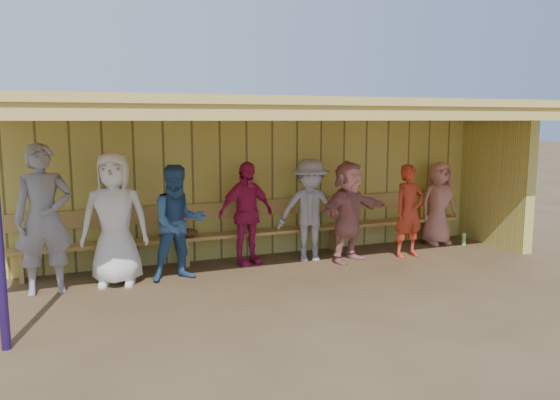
{
  "coord_description": "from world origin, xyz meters",
  "views": [
    {
      "loc": [
        -2.98,
        -7.14,
        2.24
      ],
      "look_at": [
        0.0,
        0.35,
        1.05
      ],
      "focal_mm": 35.0,
      "sensor_mm": 36.0,
      "label": 1
    }
  ],
  "objects_px": {
    "player_a": "(44,219)",
    "player_g": "(409,211)",
    "player_h": "(438,203)",
    "player_c": "(179,223)",
    "player_b": "(115,219)",
    "bench": "(263,225)",
    "player_e": "(310,210)",
    "player_d": "(246,213)",
    "player_f": "(349,211)"
  },
  "relations": [
    {
      "from": "bench",
      "to": "player_a",
      "type": "bearing_deg",
      "value": -167.22
    },
    {
      "from": "player_b",
      "to": "player_e",
      "type": "bearing_deg",
      "value": 17.06
    },
    {
      "from": "player_c",
      "to": "player_b",
      "type": "bearing_deg",
      "value": 170.14
    },
    {
      "from": "player_f",
      "to": "player_c",
      "type": "bearing_deg",
      "value": 155.38
    },
    {
      "from": "player_a",
      "to": "bench",
      "type": "bearing_deg",
      "value": 10.75
    },
    {
      "from": "player_e",
      "to": "player_h",
      "type": "height_order",
      "value": "player_e"
    },
    {
      "from": "player_d",
      "to": "player_b",
      "type": "bearing_deg",
      "value": 177.6
    },
    {
      "from": "player_g",
      "to": "player_c",
      "type": "bearing_deg",
      "value": 173.21
    },
    {
      "from": "player_b",
      "to": "bench",
      "type": "relative_size",
      "value": 0.24
    },
    {
      "from": "player_b",
      "to": "player_e",
      "type": "xyz_separation_m",
      "value": [
        3.0,
        0.21,
        -0.09
      ]
    },
    {
      "from": "player_b",
      "to": "player_d",
      "type": "height_order",
      "value": "player_b"
    },
    {
      "from": "player_c",
      "to": "player_e",
      "type": "height_order",
      "value": "player_e"
    },
    {
      "from": "player_b",
      "to": "player_e",
      "type": "relative_size",
      "value": 1.12
    },
    {
      "from": "player_a",
      "to": "player_g",
      "type": "bearing_deg",
      "value": -3.45
    },
    {
      "from": "player_c",
      "to": "player_e",
      "type": "relative_size",
      "value": 1.0
    },
    {
      "from": "player_d",
      "to": "player_e",
      "type": "xyz_separation_m",
      "value": [
        1.01,
        -0.17,
        0.01
      ]
    },
    {
      "from": "player_c",
      "to": "player_a",
      "type": "bearing_deg",
      "value": 173.49
    },
    {
      "from": "player_b",
      "to": "player_f",
      "type": "xyz_separation_m",
      "value": [
        3.55,
        -0.06,
        -0.11
      ]
    },
    {
      "from": "player_a",
      "to": "player_d",
      "type": "bearing_deg",
      "value": 5.98
    },
    {
      "from": "player_f",
      "to": "player_b",
      "type": "bearing_deg",
      "value": 154.16
    },
    {
      "from": "player_a",
      "to": "player_g",
      "type": "height_order",
      "value": "player_a"
    },
    {
      "from": "player_b",
      "to": "player_e",
      "type": "distance_m",
      "value": 3.01
    },
    {
      "from": "player_b",
      "to": "player_e",
      "type": "height_order",
      "value": "player_b"
    },
    {
      "from": "player_h",
      "to": "bench",
      "type": "relative_size",
      "value": 0.2
    },
    {
      "from": "player_f",
      "to": "player_d",
      "type": "bearing_deg",
      "value": 139.67
    },
    {
      "from": "player_b",
      "to": "player_g",
      "type": "relative_size",
      "value": 1.2
    },
    {
      "from": "player_b",
      "to": "player_h",
      "type": "bearing_deg",
      "value": 17.24
    },
    {
      "from": "player_a",
      "to": "player_h",
      "type": "xyz_separation_m",
      "value": [
        6.51,
        0.43,
        -0.23
      ]
    },
    {
      "from": "player_a",
      "to": "player_c",
      "type": "xyz_separation_m",
      "value": [
        1.72,
        -0.04,
        -0.16
      ]
    },
    {
      "from": "player_d",
      "to": "bench",
      "type": "relative_size",
      "value": 0.21
    },
    {
      "from": "player_g",
      "to": "player_h",
      "type": "distance_m",
      "value": 1.17
    },
    {
      "from": "player_c",
      "to": "player_h",
      "type": "relative_size",
      "value": 1.09
    },
    {
      "from": "player_g",
      "to": "player_b",
      "type": "bearing_deg",
      "value": 172.6
    },
    {
      "from": "player_d",
      "to": "player_e",
      "type": "height_order",
      "value": "player_e"
    },
    {
      "from": "player_c",
      "to": "player_d",
      "type": "xyz_separation_m",
      "value": [
        1.14,
        0.44,
        -0.01
      ]
    },
    {
      "from": "player_g",
      "to": "player_a",
      "type": "bearing_deg",
      "value": 173.21
    },
    {
      "from": "player_b",
      "to": "player_h",
      "type": "height_order",
      "value": "player_b"
    },
    {
      "from": "player_d",
      "to": "bench",
      "type": "distance_m",
      "value": 0.59
    },
    {
      "from": "player_e",
      "to": "bench",
      "type": "bearing_deg",
      "value": 159.41
    },
    {
      "from": "player_f",
      "to": "player_g",
      "type": "bearing_deg",
      "value": -30.72
    },
    {
      "from": "player_b",
      "to": "player_g",
      "type": "xyz_separation_m",
      "value": [
        4.61,
        -0.16,
        -0.15
      ]
    },
    {
      "from": "player_c",
      "to": "bench",
      "type": "height_order",
      "value": "player_c"
    },
    {
      "from": "player_b",
      "to": "player_c",
      "type": "xyz_separation_m",
      "value": [
        0.85,
        -0.07,
        -0.1
      ]
    },
    {
      "from": "player_c",
      "to": "player_e",
      "type": "distance_m",
      "value": 2.17
    },
    {
      "from": "player_a",
      "to": "player_g",
      "type": "xyz_separation_m",
      "value": [
        5.48,
        -0.14,
        -0.22
      ]
    },
    {
      "from": "player_c",
      "to": "player_d",
      "type": "distance_m",
      "value": 1.22
    },
    {
      "from": "player_g",
      "to": "player_h",
      "type": "relative_size",
      "value": 1.02
    },
    {
      "from": "player_e",
      "to": "player_f",
      "type": "xyz_separation_m",
      "value": [
        0.55,
        -0.26,
        -0.01
      ]
    },
    {
      "from": "player_e",
      "to": "bench",
      "type": "distance_m",
      "value": 0.85
    },
    {
      "from": "bench",
      "to": "player_d",
      "type": "bearing_deg",
      "value": -139.57
    }
  ]
}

